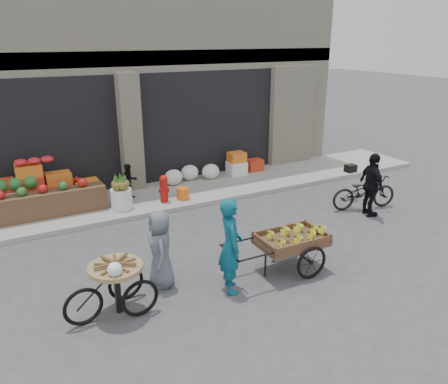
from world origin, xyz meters
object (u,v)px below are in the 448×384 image
pineapple_bin (122,199)px  seated_person (129,181)px  vendor_grey (160,249)px  fire_hydrant (164,187)px  orange_bucket (183,193)px  cyclist (372,185)px  vendor_woman (231,246)px  banana_cart (289,238)px  tricycle_cart (116,281)px  bicycle (364,192)px

pineapple_bin → seated_person: (0.40, 0.60, 0.21)m
pineapple_bin → vendor_grey: vendor_grey is taller
seated_person → vendor_grey: size_ratio=0.67×
pineapple_bin → fire_hydrant: size_ratio=0.73×
pineapple_bin → fire_hydrant: fire_hydrant is taller
fire_hydrant → seated_person: bearing=137.1°
orange_bucket → cyclist: bearing=-38.5°
vendor_woman → banana_cart: bearing=-69.8°
vendor_grey → tricycle_cart: bearing=-51.3°
pineapple_bin → fire_hydrant: (1.10, -0.05, 0.13)m
orange_bucket → tricycle_cart: (-2.84, -3.97, 0.30)m
banana_cart → cyclist: 3.57m
bicycle → vendor_woman: bearing=123.8°
pineapple_bin → vendor_woman: vendor_woman is taller
banana_cart → vendor_woman: (-1.28, -0.07, 0.19)m
seated_person → vendor_woman: (0.26, -4.93, 0.26)m
fire_hydrant → tricycle_cart: tricycle_cart is taller
banana_cart → tricycle_cart: size_ratio=1.49×
cyclist → vendor_grey: bearing=110.4°
banana_cart → cyclist: bearing=21.3°
banana_cart → vendor_woman: 1.29m
tricycle_cart → cyclist: 6.61m
vendor_woman → fire_hydrant: bearing=11.3°
banana_cart → tricycle_cart: 3.18m
bicycle → tricycle_cart: bearing=116.5°
vendor_grey → cyclist: (5.62, 0.59, 0.08)m
orange_bucket → seated_person: size_ratio=0.34×
orange_bucket → banana_cart: (0.34, -4.16, 0.38)m
vendor_grey → bicycle: 5.91m
vendor_woman → vendor_grey: vendor_woman is taller
pineapple_bin → orange_bucket: size_ratio=1.62×
orange_bucket → banana_cart: bearing=-85.4°
vendor_woman → bicycle: bearing=-53.4°
tricycle_cart → bicycle: size_ratio=0.84×
pineapple_bin → cyclist: size_ratio=0.33×
orange_bucket → vendor_grey: bearing=-118.7°
banana_cart → fire_hydrant: bearing=102.4°
cyclist → fire_hydrant: bearing=68.9°
banana_cart → vendor_grey: bearing=165.4°
seated_person → cyclist: bearing=-46.6°
fire_hydrant → cyclist: (4.19, -2.98, 0.28)m
vendor_grey → banana_cart: bearing=86.4°
orange_bucket → seated_person: bearing=149.7°
orange_bucket → banana_cart: 4.20m
tricycle_cart → vendor_grey: (0.90, 0.45, 0.13)m
orange_bucket → tricycle_cart: 4.89m
seated_person → vendor_grey: (-0.73, -4.22, 0.11)m
vendor_woman → bicycle: (4.83, 1.70, -0.39)m
pineapple_bin → banana_cart: banana_cart is taller
banana_cart → tricycle_cart: (-3.17, 0.19, -0.08)m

